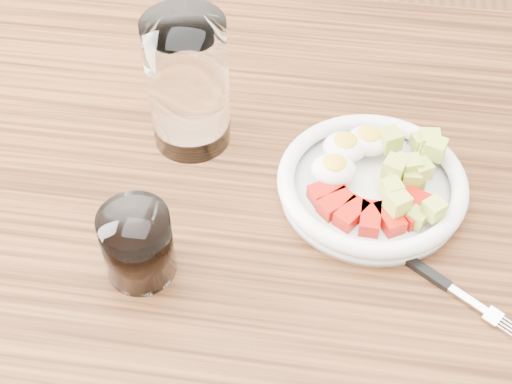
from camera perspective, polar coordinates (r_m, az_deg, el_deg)
dining_table at (r=0.88m, az=0.55°, el=-6.22°), size 1.50×0.90×0.77m
bowl at (r=0.82m, az=9.27°, el=0.87°), size 0.22×0.22×0.05m
fork at (r=0.77m, az=14.13°, el=-6.66°), size 0.15×0.11×0.01m
water_glass at (r=0.83m, az=-5.46°, el=8.59°), size 0.09×0.09×0.17m
coffee_glass at (r=0.73m, az=-9.45°, el=-4.19°), size 0.07×0.07×0.08m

